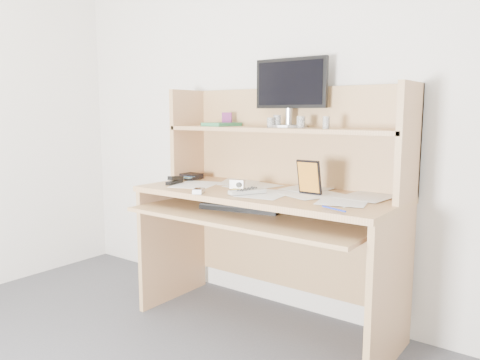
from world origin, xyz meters
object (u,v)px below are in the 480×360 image
Objects in this scene: keyboard at (242,207)px; monitor at (290,91)px; desk at (274,199)px; tv_remote at (247,192)px; game_case at (309,177)px.

monitor is (0.12, 0.29, 0.62)m from keyboard.
tv_remote is at bearing -94.66° from desk.
game_case is 0.54m from monitor.
desk is at bearing 42.46° from keyboard.
tv_remote is (0.09, -0.07, 0.10)m from keyboard.
desk is 8.09× the size of game_case.
monitor is (0.01, 0.14, 0.59)m from desk.
monitor reaches higher than game_case.
keyboard is 0.69m from monitor.
monitor is (0.03, 0.36, 0.52)m from tv_remote.
monitor reaches higher than desk.
desk is 3.23× the size of monitor.
game_case is (0.35, 0.09, 0.18)m from keyboard.
game_case is 0.40× the size of monitor.
game_case is (0.26, 0.16, 0.08)m from tv_remote.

